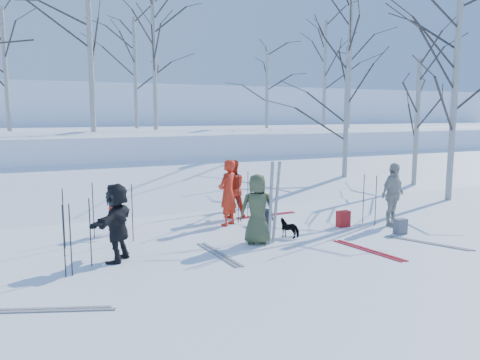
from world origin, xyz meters
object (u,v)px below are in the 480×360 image
skier_red_seated (114,213)px  skier_cream_east (393,194)px  skier_redor_behind (232,189)px  backpack_red (343,219)px  backpack_dark (263,217)px  skier_grey_west (117,222)px  skier_red_north (228,193)px  skier_olive_center (257,209)px  backpack_grey (400,226)px  dog (290,228)px

skier_red_seated → skier_cream_east: size_ratio=0.64×
skier_redor_behind → backpack_red: skier_redor_behind is taller
skier_cream_east → backpack_dark: 3.47m
skier_grey_west → backpack_dark: 4.44m
skier_red_north → skier_redor_behind: 0.95m
skier_redor_behind → skier_red_north: bearing=68.7°
skier_red_seated → backpack_red: size_ratio=2.54×
skier_olive_center → skier_red_seated: bearing=-18.8°
skier_cream_east → backpack_grey: (-0.44, -0.78, -0.65)m
backpack_dark → skier_red_north: bearing=161.0°
backpack_grey → backpack_dark: size_ratio=0.95×
skier_olive_center → dog: skier_olive_center is taller
skier_cream_east → dog: bearing=160.1°
skier_red_north → backpack_red: (2.68, -1.43, -0.67)m
skier_cream_east → skier_grey_west: (-7.14, -0.00, -0.04)m
skier_redor_behind → skier_cream_east: skier_cream_east is taller
skier_cream_east → dog: 3.13m
skier_red_north → skier_cream_east: skier_red_north is taller
skier_redor_behind → skier_red_seated: (-3.39, -0.57, -0.29)m
skier_olive_center → backpack_red: 2.88m
skier_red_seated → backpack_grey: 7.03m
dog → skier_olive_center: bearing=-25.8°
skier_olive_center → skier_redor_behind: bearing=-83.1°
skier_olive_center → skier_redor_behind: size_ratio=0.97×
dog → skier_redor_behind: bearing=-116.9°
skier_redor_behind → skier_olive_center: bearing=87.3°
skier_red_seated → skier_redor_behind: bearing=-60.4°
skier_cream_east → backpack_red: 1.46m
skier_grey_west → dog: (4.07, 0.11, -0.57)m
skier_red_seated → backpack_red: bearing=-86.6°
skier_red_seated → skier_cream_east: 7.16m
skier_redor_behind → backpack_dark: 1.35m
skier_grey_west → backpack_grey: skier_grey_west is taller
dog → skier_grey_west: bearing=-33.7°
skier_red_north → skier_grey_west: 3.72m
skier_cream_east → backpack_red: size_ratio=3.98×
skier_redor_behind → backpack_red: 3.20m
skier_olive_center → backpack_dark: size_ratio=4.01×
backpack_grey → skier_cream_east: bearing=60.6°
skier_redor_behind → backpack_red: (2.20, -2.24, -0.62)m
backpack_red → skier_redor_behind: bearing=134.5°
skier_redor_behind → dog: (0.38, -2.57, -0.60)m
skier_red_north → backpack_grey: skier_red_north is taller
backpack_dark → skier_cream_east: bearing=-27.2°
skier_olive_center → skier_cream_east: (4.02, 0.05, 0.03)m
dog → skier_cream_east: bearing=142.8°
skier_red_seated → skier_cream_east: skier_cream_east is taller
skier_red_north → backpack_grey: 4.43m
backpack_dark → backpack_red: bearing=-32.0°
skier_cream_east → skier_olive_center: bearing=162.8°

